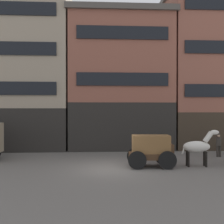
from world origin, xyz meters
TOP-DOWN VIEW (x-y plane):
  - ground_plane at (0.00, 0.00)m, footprint 120.00×120.00m
  - building_far_left at (-8.19, 9.06)m, footprint 10.06×6.25m
  - building_center_left at (1.35, 9.06)m, footprint 9.72×6.25m
  - building_center_right at (9.54, 9.06)m, footprint 7.36×6.25m
  - cargo_wagon at (2.59, 0.24)m, footprint 2.99×1.67m
  - draft_horse at (5.54, 0.23)m, footprint 2.35×0.70m
  - pedestrian_officer at (8.36, 3.42)m, footprint 0.50×0.50m

SIDE VIEW (x-z plane):
  - ground_plane at x=0.00m, z-range 0.00..0.00m
  - pedestrian_officer at x=8.36m, z-range 0.08..1.88m
  - cargo_wagon at x=2.59m, z-range 0.16..2.14m
  - draft_horse at x=5.54m, z-range 0.12..2.42m
  - building_center_left at x=1.35m, z-range 0.04..12.54m
  - building_center_right at x=9.54m, z-range 0.05..15.08m
  - building_far_left at x=-8.19m, z-range 0.04..17.36m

